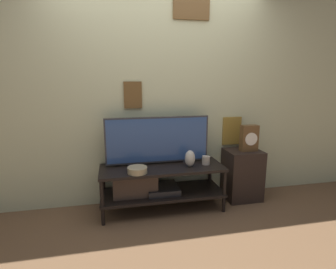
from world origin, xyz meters
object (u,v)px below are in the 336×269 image
television (158,140)px  vase_wide_bowl (137,170)px  candle_jar (206,160)px  vase_slim_bronze (118,155)px  vase_tall_ceramic (182,151)px  mantel_clock (249,138)px  vase_urn_stoneware (190,158)px

television → vase_wide_bowl: size_ratio=5.71×
television → candle_jar: bearing=-13.9°
vase_slim_bronze → vase_wide_bowl: bearing=-62.2°
television → vase_tall_ceramic: (0.32, 0.10, -0.17)m
vase_tall_ceramic → vase_wide_bowl: 0.69m
television → mantel_clock: (1.11, -0.08, -0.01)m
vase_slim_bronze → mantel_clock: mantel_clock is taller
vase_urn_stoneware → mantel_clock: (0.77, 0.10, 0.18)m
television → vase_urn_stoneware: size_ratio=6.32×
television → vase_wide_bowl: television is taller
vase_urn_stoneware → mantel_clock: 0.80m
vase_slim_bronze → mantel_clock: 1.59m
vase_slim_bronze → mantel_clock: bearing=-6.3°
vase_wide_bowl → candle_jar: size_ratio=2.16×
vase_tall_ceramic → vase_wide_bowl: vase_tall_ceramic is taller
vase_wide_bowl → vase_slim_bronze: bearing=117.8°
vase_tall_ceramic → candle_jar: size_ratio=2.37×
vase_urn_stoneware → candle_jar: (0.21, 0.04, -0.05)m
vase_wide_bowl → candle_jar: candle_jar is taller
vase_slim_bronze → vase_tall_ceramic: 0.77m
vase_slim_bronze → candle_jar: vase_slim_bronze is taller
mantel_clock → television: bearing=176.1°
vase_wide_bowl → mantel_clock: size_ratio=0.66×
mantel_clock → vase_urn_stoneware: bearing=-172.7°
vase_tall_ceramic → mantel_clock: bearing=-12.3°
mantel_clock → vase_wide_bowl: bearing=-172.4°
vase_slim_bronze → vase_urn_stoneware: 0.84m
vase_tall_ceramic → vase_urn_stoneware: (0.02, -0.27, -0.02)m
television → vase_slim_bronze: bearing=167.8°
television → vase_slim_bronze: size_ratio=5.37×
television → vase_urn_stoneware: 0.43m
vase_tall_ceramic → vase_wide_bowl: bearing=-148.5°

